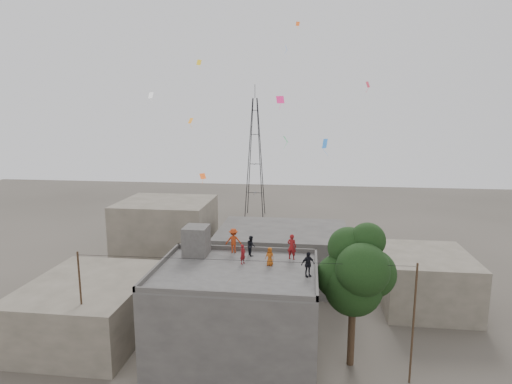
# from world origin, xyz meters

# --- Properties ---
(ground) EXTENTS (140.00, 140.00, 0.00)m
(ground) POSITION_xyz_m (0.00, 0.00, 0.00)
(ground) COLOR #403B34
(ground) RESTS_ON ground
(main_building) EXTENTS (10.00, 8.00, 6.10)m
(main_building) POSITION_xyz_m (0.00, 0.00, 3.05)
(main_building) COLOR #454340
(main_building) RESTS_ON ground
(parapet) EXTENTS (10.00, 8.00, 0.30)m
(parapet) POSITION_xyz_m (0.00, 0.00, 6.25)
(parapet) COLOR #454340
(parapet) RESTS_ON main_building
(stair_head_box) EXTENTS (1.60, 1.80, 2.00)m
(stair_head_box) POSITION_xyz_m (-3.20, 2.60, 7.10)
(stair_head_box) COLOR #454340
(stair_head_box) RESTS_ON main_building
(neighbor_west) EXTENTS (8.00, 10.00, 4.00)m
(neighbor_west) POSITION_xyz_m (-11.00, 2.00, 2.00)
(neighbor_west) COLOR #625C4E
(neighbor_west) RESTS_ON ground
(neighbor_north) EXTENTS (12.00, 9.00, 5.00)m
(neighbor_north) POSITION_xyz_m (2.00, 14.00, 2.50)
(neighbor_north) COLOR #454340
(neighbor_north) RESTS_ON ground
(neighbor_northwest) EXTENTS (9.00, 8.00, 7.00)m
(neighbor_northwest) POSITION_xyz_m (-10.00, 16.00, 3.50)
(neighbor_northwest) COLOR #625C4E
(neighbor_northwest) RESTS_ON ground
(neighbor_east) EXTENTS (7.00, 8.00, 4.40)m
(neighbor_east) POSITION_xyz_m (14.00, 10.00, 2.20)
(neighbor_east) COLOR #625C4E
(neighbor_east) RESTS_ON ground
(tree) EXTENTS (4.90, 4.60, 9.10)m
(tree) POSITION_xyz_m (7.37, 0.60, 6.10)
(tree) COLOR black
(tree) RESTS_ON ground
(utility_line) EXTENTS (20.12, 0.62, 7.40)m
(utility_line) POSITION_xyz_m (0.50, -1.25, 3.83)
(utility_line) COLOR black
(utility_line) RESTS_ON ground
(transmission_tower) EXTENTS (2.97, 2.97, 20.01)m
(transmission_tower) POSITION_xyz_m (-4.00, 40.00, 9.07)
(transmission_tower) COLOR black
(transmission_tower) RESTS_ON ground
(person_red_adult) EXTENTS (0.73, 0.60, 1.72)m
(person_red_adult) POSITION_xyz_m (3.32, 2.50, 6.96)
(person_red_adult) COLOR maroon
(person_red_adult) RESTS_ON main_building
(person_orange_child) EXTENTS (0.68, 0.55, 1.19)m
(person_orange_child) POSITION_xyz_m (1.98, 1.13, 6.70)
(person_orange_child) COLOR #A54B12
(person_orange_child) RESTS_ON main_building
(person_dark_child) EXTENTS (0.77, 0.83, 1.37)m
(person_dark_child) POSITION_xyz_m (0.52, 2.97, 6.79)
(person_dark_child) COLOR black
(person_dark_child) RESTS_ON main_building
(person_dark_adult) EXTENTS (0.95, 0.76, 1.51)m
(person_dark_adult) POSITION_xyz_m (4.40, -0.45, 6.86)
(person_dark_adult) COLOR black
(person_dark_adult) RESTS_ON main_building
(person_orange_adult) EXTENTS (1.19, 0.79, 1.72)m
(person_orange_adult) POSITION_xyz_m (-0.76, 3.40, 6.96)
(person_orange_adult) COLOR #B03714
(person_orange_adult) RESTS_ON main_building
(person_red_child) EXTENTS (0.49, 0.55, 1.28)m
(person_red_child) POSITION_xyz_m (0.23, 1.24, 6.74)
(person_red_child) COLOR maroon
(person_red_child) RESTS_ON main_building
(kites) EXTENTS (17.11, 12.94, 12.26)m
(kites) POSITION_xyz_m (0.60, 6.95, 16.44)
(kites) COLOR #F65919
(kites) RESTS_ON ground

